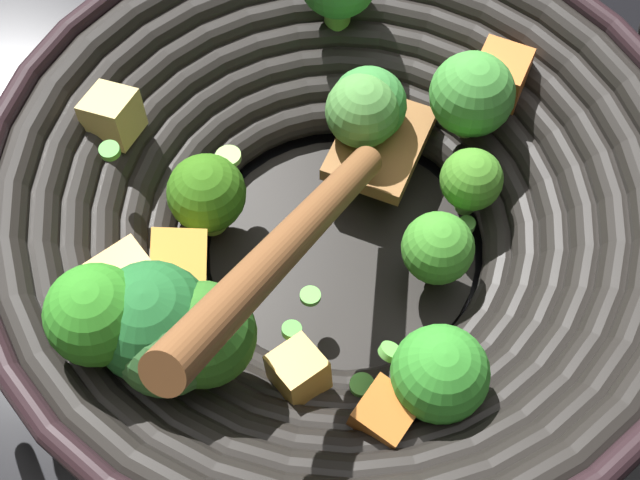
% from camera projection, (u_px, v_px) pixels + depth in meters
% --- Properties ---
extents(ground_plane, '(4.00, 4.00, 0.00)m').
position_uv_depth(ground_plane, '(342.00, 257.00, 0.56)').
color(ground_plane, black).
extents(wok, '(0.40, 0.40, 0.21)m').
position_uv_depth(wok, '(340.00, 208.00, 0.51)').
color(wok, black).
rests_on(wok, ground).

